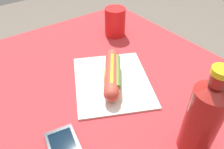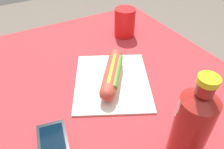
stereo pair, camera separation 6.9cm
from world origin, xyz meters
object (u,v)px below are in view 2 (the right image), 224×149
(drinking_cup, at_px, (125,22))
(cell_phone, at_px, (53,144))
(soda_bottle, at_px, (192,126))
(hot_dog, at_px, (112,73))

(drinking_cup, bearing_deg, cell_phone, -48.90)
(cell_phone, bearing_deg, drinking_cup, 131.10)
(cell_phone, height_order, drinking_cup, drinking_cup)
(soda_bottle, relative_size, drinking_cup, 1.99)
(soda_bottle, bearing_deg, drinking_cup, 161.82)
(cell_phone, distance_m, soda_bottle, 0.32)
(hot_dog, bearing_deg, soda_bottle, 3.04)
(soda_bottle, height_order, drinking_cup, soda_bottle)
(hot_dog, bearing_deg, drinking_cup, 141.28)
(drinking_cup, bearing_deg, hot_dog, -38.72)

